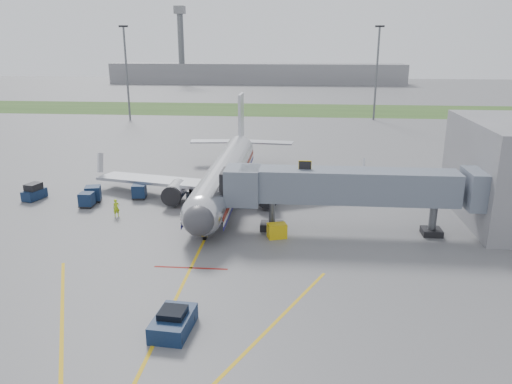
# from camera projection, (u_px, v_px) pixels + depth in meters

# --- Properties ---
(ground) EXTENTS (400.00, 400.00, 0.00)m
(ground) POSITION_uv_depth(u_px,v_px,m) (200.00, 248.00, 43.85)
(ground) COLOR #565659
(ground) RESTS_ON ground
(grass_strip) EXTENTS (300.00, 25.00, 0.01)m
(grass_strip) POSITION_uv_depth(u_px,v_px,m) (268.00, 110.00, 129.53)
(grass_strip) COLOR #2D4C1E
(grass_strip) RESTS_ON ground
(apron_markings) EXTENTS (21.52, 50.00, 0.01)m
(apron_markings) POSITION_uv_depth(u_px,v_px,m) (181.00, 288.00, 36.80)
(apron_markings) COLOR gold
(apron_markings) RESTS_ON ground
(airliner) EXTENTS (32.10, 35.67, 10.25)m
(airliner) POSITION_uv_depth(u_px,v_px,m) (225.00, 174.00, 57.59)
(airliner) COLOR silver
(airliner) RESTS_ON ground
(jet_bridge) EXTENTS (25.30, 4.00, 6.90)m
(jet_bridge) POSITION_uv_depth(u_px,v_px,m) (346.00, 187.00, 46.20)
(jet_bridge) COLOR slate
(jet_bridge) RESTS_ON ground
(light_mast_left) EXTENTS (2.00, 0.44, 20.40)m
(light_mast_left) POSITION_uv_depth(u_px,v_px,m) (127.00, 71.00, 109.87)
(light_mast_left) COLOR #595B60
(light_mast_left) RESTS_ON ground
(light_mast_right) EXTENTS (2.00, 0.44, 20.40)m
(light_mast_right) POSITION_uv_depth(u_px,v_px,m) (377.00, 71.00, 109.96)
(light_mast_right) COLOR #595B60
(light_mast_right) RESTS_ON ground
(distant_terminal) EXTENTS (120.00, 14.00, 8.00)m
(distant_terminal) POSITION_uv_depth(u_px,v_px,m) (257.00, 73.00, 205.36)
(distant_terminal) COLOR slate
(distant_terminal) RESTS_ON ground
(control_tower) EXTENTS (4.00, 4.00, 30.00)m
(control_tower) POSITION_uv_depth(u_px,v_px,m) (181.00, 40.00, 199.23)
(control_tower) COLOR #595B60
(control_tower) RESTS_ON ground
(pushback_tug) EXTENTS (2.48, 3.76, 1.50)m
(pushback_tug) POSITION_uv_depth(u_px,v_px,m) (173.00, 322.00, 31.24)
(pushback_tug) COLOR #0C1D38
(pushback_tug) RESTS_ON ground
(baggage_tug) EXTENTS (2.08, 2.98, 1.89)m
(baggage_tug) POSITION_uv_depth(u_px,v_px,m) (34.00, 192.00, 56.92)
(baggage_tug) COLOR #0C1D38
(baggage_tug) RESTS_ON ground
(baggage_cart_a) EXTENTS (1.70, 1.70, 1.65)m
(baggage_cart_a) POSITION_uv_depth(u_px,v_px,m) (139.00, 192.00, 57.18)
(baggage_cart_a) COLOR #0C1D38
(baggage_cart_a) RESTS_ON ground
(baggage_cart_b) EXTENTS (1.52, 1.52, 1.60)m
(baggage_cart_b) POSITION_uv_depth(u_px,v_px,m) (87.00, 200.00, 54.38)
(baggage_cart_b) COLOR #0C1D38
(baggage_cart_b) RESTS_ON ground
(baggage_cart_c) EXTENTS (2.04, 2.04, 1.79)m
(baggage_cart_c) POSITION_uv_depth(u_px,v_px,m) (93.00, 194.00, 56.11)
(baggage_cart_c) COLOR #0C1D38
(baggage_cart_c) RESTS_ON ground
(belt_loader) EXTENTS (2.40, 4.30, 2.03)m
(belt_loader) POSITION_uv_depth(u_px,v_px,m) (194.00, 199.00, 55.66)
(belt_loader) COLOR #0C1D38
(belt_loader) RESTS_ON ground
(ground_power_cart) EXTENTS (1.96, 1.60, 1.36)m
(ground_power_cart) POSITION_uv_depth(u_px,v_px,m) (277.00, 231.00, 45.95)
(ground_power_cart) COLOR gold
(ground_power_cart) RESTS_ON ground
(ramp_worker) EXTENTS (0.81, 0.76, 1.86)m
(ramp_worker) POSITION_uv_depth(u_px,v_px,m) (116.00, 208.00, 51.37)
(ramp_worker) COLOR #A0C417
(ramp_worker) RESTS_ON ground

